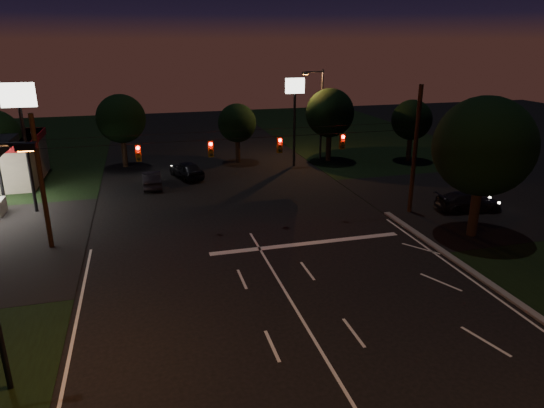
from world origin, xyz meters
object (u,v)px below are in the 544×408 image
object	(u,v)px
car_oncoming_a	(186,169)
car_oncoming_b	(152,179)
car_cross	(468,202)
tree_right_near	(482,147)
utility_pole_right	(409,212)

from	to	relation	value
car_oncoming_a	car_oncoming_b	bearing A→B (deg)	17.46
car_oncoming_a	car_cross	distance (m)	23.62
tree_right_near	car_oncoming_a	world-z (taller)	tree_right_near
utility_pole_right	car_oncoming_b	size ratio (longest dim) A/B	2.13
car_cross	car_oncoming_b	bearing A→B (deg)	68.95
utility_pole_right	car_oncoming_b	bearing A→B (deg)	147.85
tree_right_near	car_oncoming_b	xyz separation A→B (m)	(-19.26, 15.98, -4.98)
car_cross	tree_right_near	bearing A→B (deg)	153.44
tree_right_near	car_oncoming_b	size ratio (longest dim) A/B	2.08
utility_pole_right	car_cross	xyz separation A→B (m)	(4.21, -0.89, 0.69)
tree_right_near	car_oncoming_b	bearing A→B (deg)	140.31
utility_pole_right	tree_right_near	world-z (taller)	tree_right_near
car_oncoming_a	car_oncoming_b	distance (m)	3.83
tree_right_near	car_oncoming_a	bearing A→B (deg)	131.55
utility_pole_right	car_cross	bearing A→B (deg)	-11.94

